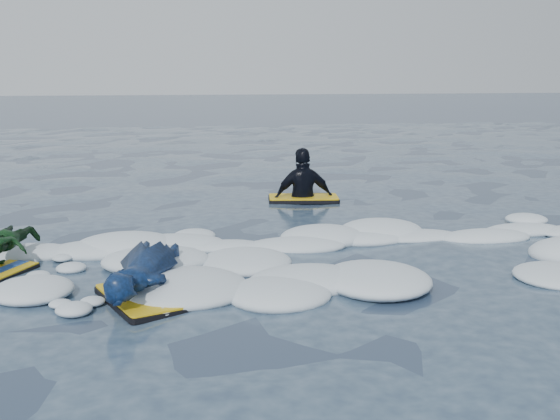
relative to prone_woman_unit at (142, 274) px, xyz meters
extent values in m
plane|color=#1B2943|center=(1.50, 0.22, -0.22)|extent=(120.00, 120.00, 0.00)
cube|color=black|center=(0.00, -0.22, -0.19)|extent=(0.97, 1.26, 0.06)
cube|color=gold|center=(0.00, -0.22, -0.15)|extent=(0.94, 1.23, 0.02)
imported|color=navy|center=(0.00, 0.03, 0.02)|extent=(1.00, 1.77, 0.40)
cube|color=black|center=(-1.49, 0.98, -0.20)|extent=(0.71, 0.86, 0.04)
cube|color=gold|center=(-1.49, 0.98, -0.17)|extent=(0.69, 0.84, 0.01)
cube|color=#1646AA|center=(-1.49, 0.98, -0.16)|extent=(0.45, 0.70, 0.00)
imported|color=#0F3810|center=(-1.49, 1.18, 0.01)|extent=(0.83, 1.24, 0.43)
cube|color=black|center=(2.57, 4.68, -0.19)|extent=(1.24, 0.79, 0.06)
cube|color=gold|center=(2.57, 4.68, -0.15)|extent=(1.22, 0.76, 0.02)
imported|color=black|center=(2.57, 4.68, -0.20)|extent=(1.04, 0.46, 1.75)
camera|label=1|loc=(0.18, -6.65, 1.91)|focal=45.00mm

